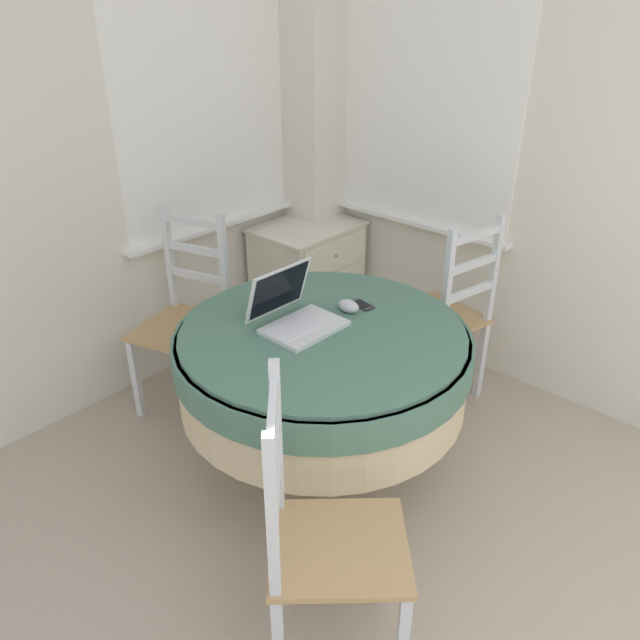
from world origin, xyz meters
name	(u,v)px	position (x,y,z in m)	size (l,w,h in m)	color
corner_room_shell	(396,172)	(1.14, 2.09, 1.28)	(4.21, 5.17, 2.55)	silver
round_dining_table	(323,360)	(0.66, 2.07, 0.58)	(1.23, 1.23, 0.73)	#4C3D2D
laptop	(295,314)	(0.62, 2.18, 0.78)	(0.32, 0.31, 0.24)	silver
computer_mouse	(348,306)	(0.86, 2.10, 0.76)	(0.07, 0.10, 0.05)	silver
cell_phone	(362,305)	(0.94, 2.09, 0.74)	(0.07, 0.12, 0.01)	#2D2D33
dining_chair_near_back_window	(186,321)	(0.61, 2.95, 0.47)	(0.52, 0.49, 1.02)	tan
dining_chair_near_right_window	(445,317)	(1.52, 2.01, 0.47)	(0.46, 0.49, 1.02)	tan
dining_chair_camera_near	(323,543)	(0.02, 1.49, 0.47)	(0.57, 0.57, 1.02)	tan
corner_cabinet	(308,278)	(1.61, 3.05, 0.35)	(0.62, 0.48, 0.69)	silver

